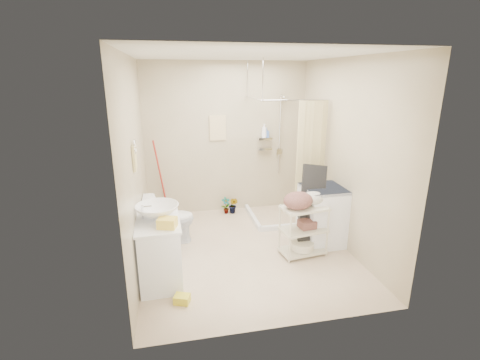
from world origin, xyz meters
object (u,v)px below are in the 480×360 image
Objects in this scene: vanity at (160,249)px; washing_machine at (323,215)px; laundry_rack at (304,226)px; toilet at (169,219)px.

washing_machine reaches higher than vanity.
laundry_rack reaches higher than vanity.
washing_machine is at bearing -102.28° from toilet.
washing_machine is (2.30, 0.50, 0.04)m from vanity.
vanity is at bearing -169.31° from washing_machine.
toilet is 2.23m from washing_machine.
laundry_rack is (-0.40, -0.27, -0.01)m from washing_machine.
toilet is at bearing 166.40° from washing_machine.
washing_machine is 0.49m from laundry_rack.
washing_machine reaches higher than laundry_rack.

